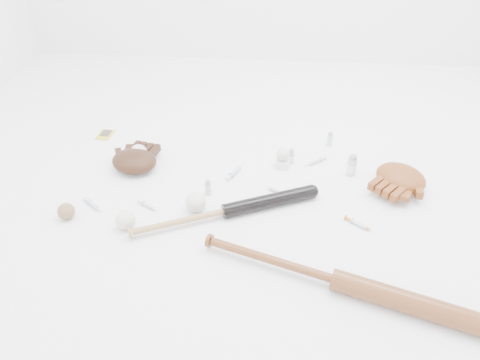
# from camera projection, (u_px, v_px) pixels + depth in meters

# --- Properties ---
(bat_dark) EXTENTS (0.76, 0.38, 0.06)m
(bat_dark) POSITION_uv_depth(u_px,v_px,m) (225.00, 211.00, 1.84)
(bat_dark) COLOR black
(bat_dark) RESTS_ON ground
(bat_wood) EXTENTS (0.97, 0.39, 0.07)m
(bat_wood) POSITION_uv_depth(u_px,v_px,m) (335.00, 280.00, 1.55)
(bat_wood) COLOR brown
(bat_wood) RESTS_ON ground
(glove_dark) EXTENTS (0.29, 0.29, 0.09)m
(glove_dark) POSITION_uv_depth(u_px,v_px,m) (134.00, 161.00, 2.10)
(glove_dark) COLOR black
(glove_dark) RESTS_ON ground
(glove_tan) EXTENTS (0.36, 0.36, 0.09)m
(glove_tan) POSITION_uv_depth(u_px,v_px,m) (401.00, 178.00, 1.99)
(glove_tan) COLOR brown
(glove_tan) RESTS_ON ground
(trading_card) EXTENTS (0.08, 0.10, 0.01)m
(trading_card) POSITION_uv_depth(u_px,v_px,m) (105.00, 135.00, 2.36)
(trading_card) COLOR gold
(trading_card) RESTS_ON ground
(pedestal) EXTENTS (0.07, 0.07, 0.04)m
(pedestal) POSITION_uv_depth(u_px,v_px,m) (283.00, 163.00, 2.13)
(pedestal) COLOR white
(pedestal) RESTS_ON ground
(baseball_on_pedestal) EXTENTS (0.06, 0.06, 0.06)m
(baseball_on_pedestal) POSITION_uv_depth(u_px,v_px,m) (283.00, 154.00, 2.11)
(baseball_on_pedestal) COLOR silver
(baseball_on_pedestal) RESTS_ON pedestal
(baseball_left) EXTENTS (0.08, 0.08, 0.08)m
(baseball_left) POSITION_uv_depth(u_px,v_px,m) (125.00, 220.00, 1.79)
(baseball_left) COLOR silver
(baseball_left) RESTS_ON ground
(baseball_upper) EXTENTS (0.08, 0.08, 0.08)m
(baseball_upper) POSITION_uv_depth(u_px,v_px,m) (139.00, 153.00, 2.16)
(baseball_upper) COLOR silver
(baseball_upper) RESTS_ON ground
(baseball_mid) EXTENTS (0.08, 0.08, 0.08)m
(baseball_mid) POSITION_uv_depth(u_px,v_px,m) (196.00, 202.00, 1.87)
(baseball_mid) COLOR silver
(baseball_mid) RESTS_ON ground
(baseball_aged) EXTENTS (0.07, 0.07, 0.07)m
(baseball_aged) POSITION_uv_depth(u_px,v_px,m) (66.00, 211.00, 1.84)
(baseball_aged) COLOR brown
(baseball_aged) RESTS_ON ground
(syringe_0) EXTENTS (0.13, 0.11, 0.02)m
(syringe_0) POSITION_uv_depth(u_px,v_px,m) (93.00, 205.00, 1.91)
(syringe_0) COLOR #ADBCC6
(syringe_0) RESTS_ON ground
(syringe_1) EXTENTS (0.13, 0.09, 0.02)m
(syringe_1) POSITION_uv_depth(u_px,v_px,m) (276.00, 191.00, 1.98)
(syringe_1) COLOR #ADBCC6
(syringe_1) RESTS_ON ground
(syringe_2) EXTENTS (0.09, 0.16, 0.02)m
(syringe_2) POSITION_uv_depth(u_px,v_px,m) (235.00, 171.00, 2.09)
(syringe_2) COLOR #ADBCC6
(syringe_2) RESTS_ON ground
(syringe_3) EXTENTS (0.13, 0.11, 0.02)m
(syringe_3) POSITION_uv_depth(u_px,v_px,m) (359.00, 224.00, 1.81)
(syringe_3) COLOR #ADBCC6
(syringe_3) RESTS_ON ground
(syringe_4) EXTENTS (0.13, 0.11, 0.02)m
(syringe_4) POSITION_uv_depth(u_px,v_px,m) (316.00, 162.00, 2.16)
(syringe_4) COLOR #ADBCC6
(syringe_4) RESTS_ON ground
(syringe_5) EXTENTS (0.12, 0.09, 0.02)m
(syringe_5) POSITION_uv_depth(u_px,v_px,m) (148.00, 206.00, 1.90)
(syringe_5) COLOR #ADBCC6
(syringe_5) RESTS_ON ground
(vial_0) EXTENTS (0.03, 0.03, 0.07)m
(vial_0) POSITION_uv_depth(u_px,v_px,m) (330.00, 139.00, 2.27)
(vial_0) COLOR silver
(vial_0) RESTS_ON ground
(vial_1) EXTENTS (0.03, 0.03, 0.07)m
(vial_1) POSITION_uv_depth(u_px,v_px,m) (291.00, 156.00, 2.15)
(vial_1) COLOR silver
(vial_1) RESTS_ON ground
(vial_2) EXTENTS (0.03, 0.03, 0.07)m
(vial_2) POSITION_uv_depth(u_px,v_px,m) (208.00, 188.00, 1.96)
(vial_2) COLOR silver
(vial_2) RESTS_ON ground
(vial_3) EXTENTS (0.04, 0.04, 0.10)m
(vial_3) POSITION_uv_depth(u_px,v_px,m) (352.00, 165.00, 2.06)
(vial_3) COLOR silver
(vial_3) RESTS_ON ground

